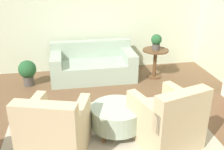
# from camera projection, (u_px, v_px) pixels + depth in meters

# --- Properties ---
(ground_plane) EXTENTS (16.00, 16.00, 0.00)m
(ground_plane) POSITION_uv_depth(u_px,v_px,m) (109.00, 133.00, 4.13)
(ground_plane) COLOR brown
(wall_back) EXTENTS (9.65, 0.12, 2.80)m
(wall_back) POSITION_uv_depth(u_px,v_px,m) (89.00, 13.00, 6.20)
(wall_back) COLOR beige
(wall_back) RESTS_ON ground_plane
(rug) EXTENTS (3.19, 2.04, 0.01)m
(rug) POSITION_uv_depth(u_px,v_px,m) (109.00, 132.00, 4.13)
(rug) COLOR #B2A893
(rug) RESTS_ON ground_plane
(couch) EXTENTS (1.88, 0.94, 0.81)m
(couch) POSITION_uv_depth(u_px,v_px,m) (93.00, 66.00, 6.04)
(couch) COLOR #9EB29E
(couch) RESTS_ON ground_plane
(armchair_left) EXTENTS (1.02, 1.07, 0.95)m
(armchair_left) POSITION_uv_depth(u_px,v_px,m) (55.00, 132.00, 3.52)
(armchair_left) COLOR #C6B289
(armchair_left) RESTS_ON rug
(armchair_right) EXTENTS (1.02, 1.07, 0.95)m
(armchair_right) POSITION_uv_depth(u_px,v_px,m) (167.00, 121.00, 3.77)
(armchair_right) COLOR #C6B289
(armchair_right) RESTS_ON rug
(ottoman_table) EXTENTS (0.81, 0.81, 0.44)m
(ottoman_table) POSITION_uv_depth(u_px,v_px,m) (117.00, 116.00, 4.05)
(ottoman_table) COLOR #9EB29E
(ottoman_table) RESTS_ON rug
(side_table) EXTENTS (0.59, 0.59, 0.67)m
(side_table) POSITION_uv_depth(u_px,v_px,m) (155.00, 58.00, 6.01)
(side_table) COLOR brown
(side_table) RESTS_ON ground_plane
(potted_plant_on_side_table) EXTENTS (0.24, 0.24, 0.35)m
(potted_plant_on_side_table) POSITION_uv_depth(u_px,v_px,m) (156.00, 41.00, 5.85)
(potted_plant_on_side_table) COLOR #4C4742
(potted_plant_on_side_table) RESTS_ON side_table
(potted_plant_floor) EXTENTS (0.38, 0.38, 0.57)m
(potted_plant_floor) POSITION_uv_depth(u_px,v_px,m) (28.00, 71.00, 5.64)
(potted_plant_floor) COLOR #4C4742
(potted_plant_floor) RESTS_ON ground_plane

